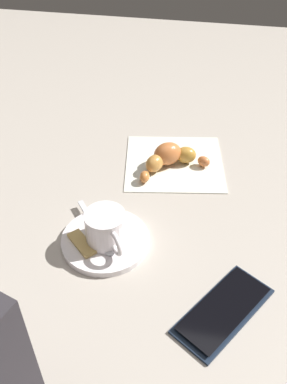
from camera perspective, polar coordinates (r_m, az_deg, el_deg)
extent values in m
plane|color=#B2A79B|center=(0.77, 0.69, -0.08)|extent=(1.80, 1.80, 0.00)
cylinder|color=white|center=(0.68, -5.10, -6.46)|extent=(0.14, 0.14, 0.01)
cylinder|color=white|center=(0.66, -5.08, -4.73)|extent=(0.06, 0.06, 0.05)
cylinder|color=black|center=(0.66, -5.10, -4.49)|extent=(0.05, 0.05, 0.00)
torus|color=white|center=(0.63, -3.73, -6.92)|extent=(0.04, 0.03, 0.04)
cube|color=silver|center=(0.71, -6.86, -3.94)|extent=(0.09, 0.07, 0.00)
ellipsoid|color=silver|center=(0.66, -4.62, -7.61)|extent=(0.03, 0.03, 0.01)
cube|color=tan|center=(0.67, -8.22, -6.82)|extent=(0.06, 0.06, 0.01)
cube|color=silver|center=(0.84, 4.12, 3.95)|extent=(0.21, 0.22, 0.00)
ellipsoid|color=#CC703C|center=(0.83, 8.03, 4.07)|extent=(0.03, 0.03, 0.02)
ellipsoid|color=#BD8532|center=(0.83, 5.67, 4.95)|extent=(0.03, 0.04, 0.03)
ellipsoid|color=#CD713A|center=(0.82, 3.23, 5.12)|extent=(0.06, 0.07, 0.05)
ellipsoid|color=#C5853D|center=(0.81, 1.22, 3.87)|extent=(0.05, 0.04, 0.03)
ellipsoid|color=#C77134|center=(0.79, 0.15, 2.06)|extent=(0.03, 0.02, 0.02)
cube|color=#162234|center=(0.61, 10.65, -15.22)|extent=(0.16, 0.14, 0.01)
cube|color=black|center=(0.61, 10.71, -14.95)|extent=(0.15, 0.13, 0.00)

